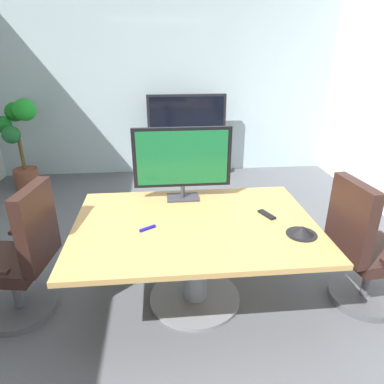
{
  "coord_description": "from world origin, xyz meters",
  "views": [
    {
      "loc": [
        -0.12,
        -2.32,
        1.99
      ],
      "look_at": [
        0.12,
        0.26,
        0.88
      ],
      "focal_mm": 32.27,
      "sensor_mm": 36.0,
      "label": 1
    }
  ],
  "objects_px": {
    "conference_table": "(195,242)",
    "tv_monitor": "(182,159)",
    "wall_display_unit": "(187,150)",
    "office_chair_right": "(363,255)",
    "potted_plant": "(19,138)",
    "remote_control": "(267,215)",
    "conference_phone": "(302,231)",
    "office_chair_left": "(22,264)"
  },
  "relations": [
    {
      "from": "office_chair_left",
      "to": "potted_plant",
      "type": "height_order",
      "value": "potted_plant"
    },
    {
      "from": "remote_control",
      "to": "tv_monitor",
      "type": "bearing_deg",
      "value": 124.35
    },
    {
      "from": "tv_monitor",
      "to": "remote_control",
      "type": "relative_size",
      "value": 4.94
    },
    {
      "from": "wall_display_unit",
      "to": "office_chair_right",
      "type": "bearing_deg",
      "value": -69.8
    },
    {
      "from": "wall_display_unit",
      "to": "remote_control",
      "type": "bearing_deg",
      "value": -81.97
    },
    {
      "from": "office_chair_left",
      "to": "wall_display_unit",
      "type": "distance_m",
      "value": 3.34
    },
    {
      "from": "office_chair_right",
      "to": "tv_monitor",
      "type": "bearing_deg",
      "value": 59.47
    },
    {
      "from": "conference_table",
      "to": "remote_control",
      "type": "height_order",
      "value": "remote_control"
    },
    {
      "from": "tv_monitor",
      "to": "wall_display_unit",
      "type": "relative_size",
      "value": 0.64
    },
    {
      "from": "conference_table",
      "to": "office_chair_right",
      "type": "distance_m",
      "value": 1.33
    },
    {
      "from": "office_chair_left",
      "to": "potted_plant",
      "type": "distance_m",
      "value": 2.88
    },
    {
      "from": "tv_monitor",
      "to": "remote_control",
      "type": "height_order",
      "value": "tv_monitor"
    },
    {
      "from": "conference_table",
      "to": "office_chair_right",
      "type": "relative_size",
      "value": 1.7
    },
    {
      "from": "conference_phone",
      "to": "remote_control",
      "type": "bearing_deg",
      "value": 116.93
    },
    {
      "from": "conference_table",
      "to": "wall_display_unit",
      "type": "bearing_deg",
      "value": 86.59
    },
    {
      "from": "conference_table",
      "to": "tv_monitor",
      "type": "bearing_deg",
      "value": 97.44
    },
    {
      "from": "office_chair_left",
      "to": "tv_monitor",
      "type": "xyz_separation_m",
      "value": [
        1.26,
        0.51,
        0.63
      ]
    },
    {
      "from": "office_chair_right",
      "to": "remote_control",
      "type": "distance_m",
      "value": 0.82
    },
    {
      "from": "tv_monitor",
      "to": "remote_control",
      "type": "distance_m",
      "value": 0.84
    },
    {
      "from": "office_chair_right",
      "to": "remote_control",
      "type": "bearing_deg",
      "value": 67.15
    },
    {
      "from": "conference_table",
      "to": "office_chair_left",
      "type": "height_order",
      "value": "office_chair_left"
    },
    {
      "from": "office_chair_right",
      "to": "conference_phone",
      "type": "bearing_deg",
      "value": 93.31
    },
    {
      "from": "office_chair_left",
      "to": "wall_display_unit",
      "type": "xyz_separation_m",
      "value": [
        1.5,
        2.98,
        -0.01
      ]
    },
    {
      "from": "office_chair_right",
      "to": "tv_monitor",
      "type": "xyz_separation_m",
      "value": [
        -1.38,
        0.63,
        0.63
      ]
    },
    {
      "from": "remote_control",
      "to": "conference_phone",
      "type": "bearing_deg",
      "value": -86.34
    },
    {
      "from": "tv_monitor",
      "to": "wall_display_unit",
      "type": "bearing_deg",
      "value": 84.52
    },
    {
      "from": "conference_table",
      "to": "conference_phone",
      "type": "height_order",
      "value": "conference_phone"
    },
    {
      "from": "office_chair_right",
      "to": "potted_plant",
      "type": "xyz_separation_m",
      "value": [
        -3.56,
        2.84,
        0.31
      ]
    },
    {
      "from": "potted_plant",
      "to": "remote_control",
      "type": "height_order",
      "value": "potted_plant"
    },
    {
      "from": "office_chair_left",
      "to": "remote_control",
      "type": "height_order",
      "value": "office_chair_left"
    },
    {
      "from": "wall_display_unit",
      "to": "conference_table",
      "type": "bearing_deg",
      "value": -93.41
    },
    {
      "from": "office_chair_left",
      "to": "office_chair_right",
      "type": "xyz_separation_m",
      "value": [
        2.64,
        -0.13,
        0.0
      ]
    },
    {
      "from": "office_chair_left",
      "to": "potted_plant",
      "type": "bearing_deg",
      "value": -153.06
    },
    {
      "from": "tv_monitor",
      "to": "office_chair_left",
      "type": "bearing_deg",
      "value": -158.1
    },
    {
      "from": "office_chair_right",
      "to": "conference_phone",
      "type": "relative_size",
      "value": 4.95
    },
    {
      "from": "office_chair_left",
      "to": "office_chair_right",
      "type": "relative_size",
      "value": 1.0
    },
    {
      "from": "potted_plant",
      "to": "wall_display_unit",
      "type": "bearing_deg",
      "value": 6.32
    },
    {
      "from": "wall_display_unit",
      "to": "conference_phone",
      "type": "height_order",
      "value": "wall_display_unit"
    },
    {
      "from": "office_chair_left",
      "to": "conference_phone",
      "type": "bearing_deg",
      "value": 92.26
    },
    {
      "from": "conference_table",
      "to": "tv_monitor",
      "type": "xyz_separation_m",
      "value": [
        -0.06,
        0.47,
        0.54
      ]
    },
    {
      "from": "potted_plant",
      "to": "office_chair_left",
      "type": "bearing_deg",
      "value": -71.42
    },
    {
      "from": "office_chair_right",
      "to": "conference_phone",
      "type": "height_order",
      "value": "office_chair_right"
    }
  ]
}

